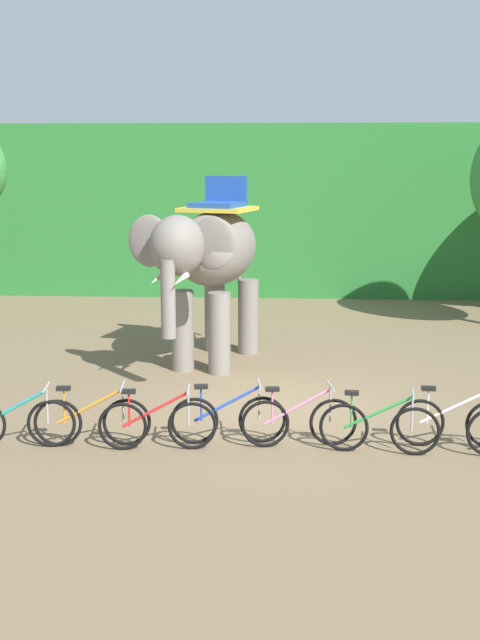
% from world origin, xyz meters
% --- Properties ---
extents(ground_plane, '(80.00, 80.00, 0.00)m').
position_xyz_m(ground_plane, '(0.00, 0.00, 0.00)').
color(ground_plane, brown).
extents(foliage_hedge, '(36.00, 6.00, 5.13)m').
position_xyz_m(foliage_hedge, '(0.00, 13.99, 2.57)').
color(foliage_hedge, '#28702D').
rests_on(foliage_hedge, ground).
extents(elephant, '(2.58, 4.24, 3.78)m').
position_xyz_m(elephant, '(-1.42, 2.83, 2.20)').
color(elephant, slate).
rests_on(elephant, ground).
extents(bike_teal, '(1.70, 0.52, 0.92)m').
position_xyz_m(bike_teal, '(-3.80, -2.19, 0.39)').
color(bike_teal, black).
rests_on(bike_teal, ground).
extents(bike_orange, '(1.71, 0.52, 0.92)m').
position_xyz_m(bike_orange, '(-2.72, -2.05, 0.39)').
color(bike_orange, black).
rests_on(bike_orange, ground).
extents(bike_red, '(1.71, 0.52, 0.92)m').
position_xyz_m(bike_red, '(-1.75, -2.16, 0.39)').
color(bike_red, black).
rests_on(bike_red, ground).
extents(bike_blue, '(1.70, 0.52, 0.92)m').
position_xyz_m(bike_blue, '(-0.74, -1.83, 0.39)').
color(bike_blue, black).
rests_on(bike_blue, ground).
extents(bike_pink, '(1.70, 0.52, 0.92)m').
position_xyz_m(bike_pink, '(0.30, -1.90, 0.39)').
color(bike_pink, black).
rests_on(bike_pink, ground).
extents(bike_green, '(1.71, 0.52, 0.92)m').
position_xyz_m(bike_green, '(1.43, -2.13, 0.39)').
color(bike_green, black).
rests_on(bike_green, ground).
extents(bike_white, '(1.71, 0.52, 0.92)m').
position_xyz_m(bike_white, '(2.56, -1.80, 0.39)').
color(bike_white, black).
rests_on(bike_white, ground).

